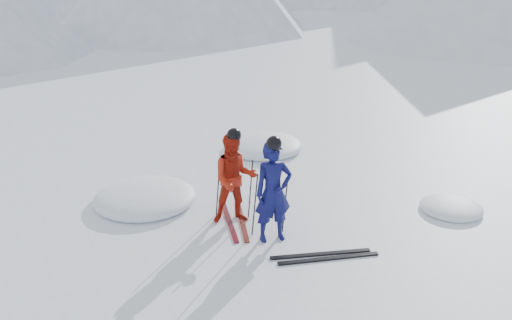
{
  "coord_description": "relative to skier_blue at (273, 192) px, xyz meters",
  "views": [
    {
      "loc": [
        -2.78,
        -8.74,
        4.72
      ],
      "look_at": [
        -1.87,
        0.5,
        1.1
      ],
      "focal_mm": 38.0,
      "sensor_mm": 36.0,
      "label": 1
    }
  ],
  "objects": [
    {
      "name": "ground",
      "position": [
        1.67,
        0.49,
        -0.89
      ],
      "size": [
        160.0,
        160.0,
        0.0
      ],
      "primitive_type": "plane",
      "color": "white",
      "rests_on": "ground"
    },
    {
      "name": "ski_loose_b",
      "position": [
        0.82,
        -0.76,
        -0.88
      ],
      "size": [
        1.7,
        0.25,
        0.03
      ],
      "primitive_type": "cube",
      "rotation": [
        0.0,
        0.0,
        1.66
      ],
      "color": "black",
      "rests_on": "ground"
    },
    {
      "name": "pole_red_right",
      "position": [
        -0.31,
        0.89,
        -0.33
      ],
      "size": [
        0.11,
        0.08,
        1.13
      ],
      "primitive_type": "cylinder",
      "rotation": [
        -0.05,
        0.08,
        0.0
      ],
      "color": "black",
      "rests_on": "ground"
    },
    {
      "name": "snow_lumps",
      "position": [
        -0.21,
        2.58,
        -0.89
      ],
      "size": [
        8.93,
        6.84,
        0.45
      ],
      "color": "white",
      "rests_on": "ground"
    },
    {
      "name": "ski_worn_left",
      "position": [
        -0.73,
        0.74,
        -0.88
      ],
      "size": [
        0.27,
        1.7,
        0.03
      ],
      "primitive_type": "cube",
      "rotation": [
        0.0,
        0.0,
        0.11
      ],
      "color": "black",
      "rests_on": "ground"
    },
    {
      "name": "pole_red_left",
      "position": [
        -0.91,
        0.99,
        -0.33
      ],
      "size": [
        0.11,
        0.09,
        1.13
      ],
      "primitive_type": "cylinder",
      "rotation": [
        0.06,
        0.08,
        0.0
      ],
      "color": "black",
      "rests_on": "ground"
    },
    {
      "name": "skier_blue",
      "position": [
        0.0,
        0.0,
        0.0
      ],
      "size": [
        0.73,
        0.56,
        1.79
      ],
      "primitive_type": "imported",
      "rotation": [
        0.0,
        0.0,
        0.22
      ],
      "color": "#0C0E4B",
      "rests_on": "ground"
    },
    {
      "name": "pole_blue_right",
      "position": [
        0.25,
        0.25,
        -0.3
      ],
      "size": [
        0.12,
        0.07,
        1.19
      ],
      "primitive_type": "cylinder",
      "rotation": [
        -0.04,
        0.08,
        0.0
      ],
      "color": "black",
      "rests_on": "ground"
    },
    {
      "name": "skier_red",
      "position": [
        -0.61,
        0.74,
        -0.04
      ],
      "size": [
        0.87,
        0.7,
        1.7
      ],
      "primitive_type": "imported",
      "rotation": [
        0.0,
        0.0,
        0.07
      ],
      "color": "#AC1E0D",
      "rests_on": "ground"
    },
    {
      "name": "ski_loose_a",
      "position": [
        0.72,
        -0.61,
        -0.88
      ],
      "size": [
        1.7,
        0.19,
        0.03
      ],
      "primitive_type": "cube",
      "rotation": [
        0.0,
        0.0,
        1.63
      ],
      "color": "black",
      "rests_on": "ground"
    },
    {
      "name": "ski_worn_right",
      "position": [
        -0.49,
        0.74,
        -0.88
      ],
      "size": [
        0.15,
        1.7,
        0.03
      ],
      "primitive_type": "cube",
      "rotation": [
        0.0,
        0.0,
        0.04
      ],
      "color": "black",
      "rests_on": "ground"
    },
    {
      "name": "pole_blue_left",
      "position": [
        -0.3,
        0.15,
        -0.3
      ],
      "size": [
        0.12,
        0.08,
        1.19
      ],
      "primitive_type": "cylinder",
      "rotation": [
        0.05,
        0.08,
        0.0
      ],
      "color": "black",
      "rests_on": "ground"
    }
  ]
}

